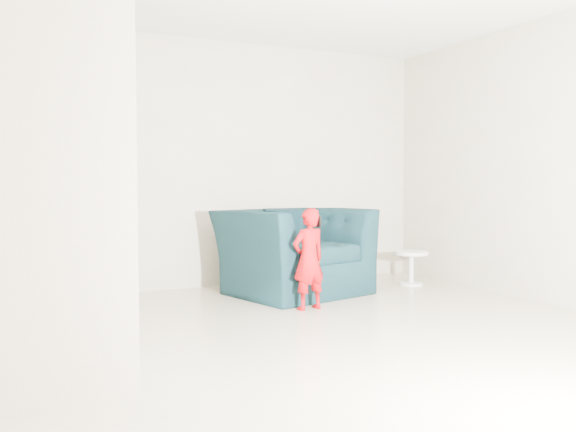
# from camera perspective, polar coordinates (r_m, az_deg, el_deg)

# --- Properties ---
(floor) EXTENTS (5.50, 5.50, 0.00)m
(floor) POSITION_cam_1_polar(r_m,az_deg,el_deg) (4.38, 4.99, -11.97)
(floor) COLOR tan
(floor) RESTS_ON ground
(back_wall) EXTENTS (5.00, 0.00, 5.00)m
(back_wall) POSITION_cam_1_polar(r_m,az_deg,el_deg) (6.76, -6.76, 4.83)
(back_wall) COLOR #A69887
(back_wall) RESTS_ON floor
(armchair) EXTENTS (1.60, 1.48, 0.87)m
(armchair) POSITION_cam_1_polar(r_m,az_deg,el_deg) (6.30, 0.55, -3.33)
(armchair) COLOR black
(armchair) RESTS_ON floor
(toddler) EXTENTS (0.37, 0.27, 0.92)m
(toddler) POSITION_cam_1_polar(r_m,az_deg,el_deg) (5.49, 1.95, -4.05)
(toddler) COLOR #940409
(toddler) RESTS_ON floor
(side_table) EXTENTS (0.38, 0.38, 0.38)m
(side_table) POSITION_cam_1_polar(r_m,az_deg,el_deg) (6.98, 11.45, -4.26)
(side_table) COLOR silver
(side_table) RESTS_ON floor
(staircase) EXTENTS (1.02, 3.03, 3.62)m
(staircase) POSITION_cam_1_polar(r_m,az_deg,el_deg) (4.22, -23.34, 0.25)
(staircase) COLOR #ADA089
(staircase) RESTS_ON floor
(cushion) EXTENTS (0.40, 0.19, 0.39)m
(cushion) POSITION_cam_1_polar(r_m,az_deg,el_deg) (6.50, -0.66, -0.99)
(cushion) COLOR black
(cushion) RESTS_ON armchair
(throw) EXTENTS (0.05, 0.45, 0.51)m
(throw) POSITION_cam_1_polar(r_m,az_deg,el_deg) (6.15, -4.40, -2.45)
(throw) COLOR black
(throw) RESTS_ON armchair
(phone) EXTENTS (0.03, 0.05, 0.10)m
(phone) POSITION_cam_1_polar(r_m,az_deg,el_deg) (5.46, 2.90, -0.52)
(phone) COLOR black
(phone) RESTS_ON toddler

